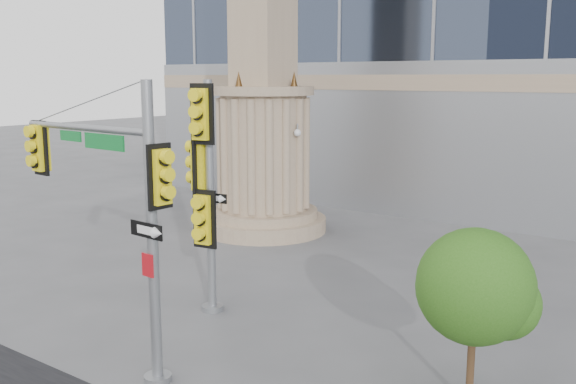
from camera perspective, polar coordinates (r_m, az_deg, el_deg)
The scene contains 5 objects.
ground at distance 12.78m, azimuth -5.84°, elevation -14.93°, with size 120.00×120.00×0.00m, color #545456.
monument at distance 22.33m, azimuth -2.22°, elevation 10.45°, with size 4.40×4.40×16.60m.
main_signal_pole at distance 12.02m, azimuth -14.99°, elevation -0.14°, with size 4.16×0.62×5.37m.
secondary_signal_pole at distance 14.57m, azimuth -7.42°, elevation 1.16°, with size 0.97×0.70×5.36m.
street_tree at distance 10.90m, azimuth 16.47°, elevation -8.48°, with size 1.95×1.91×3.04m.
Camera 1 is at (7.76, -8.59, 5.42)m, focal length 40.00 mm.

